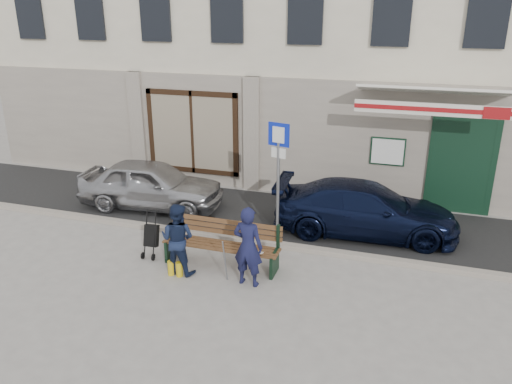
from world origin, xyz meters
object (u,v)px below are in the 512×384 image
at_px(car_silver, 151,184).
at_px(stroller, 151,237).
at_px(parking_sign, 278,164).
at_px(man, 248,247).
at_px(woman, 178,239).
at_px(bench, 219,244).
at_px(car_navy, 366,209).

height_order(car_silver, stroller, car_silver).
relative_size(parking_sign, stroller, 2.71).
distance_m(man, woman, 1.45).
bearing_deg(car_silver, bench, -135.77).
xyz_separation_m(car_silver, parking_sign, (3.65, -0.92, 1.17)).
bearing_deg(stroller, car_silver, 114.94).
relative_size(bench, stroller, 2.42).
xyz_separation_m(bench, man, (0.80, -0.53, 0.33)).
height_order(parking_sign, man, parking_sign).
bearing_deg(car_navy, bench, 129.07).
xyz_separation_m(bench, stroller, (-1.50, -0.06, -0.02)).
relative_size(bench, man, 1.53).
bearing_deg(car_silver, man, -134.45).
xyz_separation_m(man, woman, (-1.45, 0.01, -0.06)).
height_order(car_silver, car_navy, car_silver).
distance_m(car_silver, woman, 3.65).
bearing_deg(woman, car_silver, -51.00).
xyz_separation_m(parking_sign, stroller, (-2.31, -1.54, -1.36)).
relative_size(car_navy, bench, 1.73).
relative_size(car_silver, woman, 2.57).
bearing_deg(woman, man, -178.59).
bearing_deg(bench, parking_sign, 61.45).
height_order(parking_sign, bench, parking_sign).
distance_m(man, stroller, 2.37).
xyz_separation_m(car_silver, car_navy, (5.48, 0.06, -0.03)).
xyz_separation_m(car_silver, man, (3.64, -2.93, 0.15)).
distance_m(bench, stroller, 1.51).
bearing_deg(woman, parking_sign, -124.20).
bearing_deg(car_silver, woman, -148.68).
bearing_deg(woman, stroller, -26.28).
distance_m(bench, man, 1.01).
xyz_separation_m(car_navy, man, (-1.84, -2.99, 0.18)).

